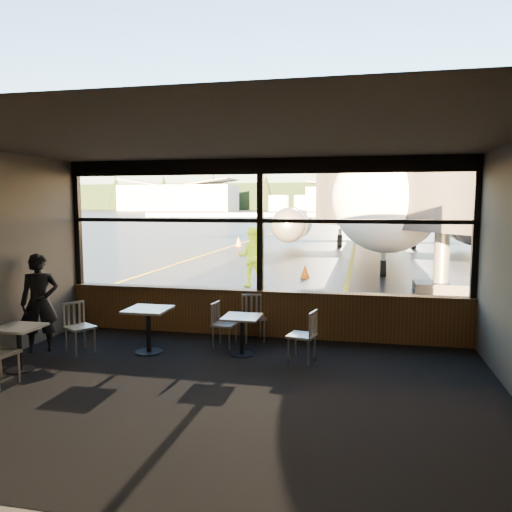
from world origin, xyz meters
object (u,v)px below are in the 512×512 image
(chair_near_e, at_px, (302,336))
(passenger, at_px, (40,303))
(ground_crew, at_px, (252,257))
(cafe_table_left, at_px, (20,349))
(chair_near_w, at_px, (225,325))
(cone_wing, at_px, (238,241))
(cafe_table_near, at_px, (242,336))
(jet_bridge, at_px, (421,211))
(airliner, at_px, (378,160))
(cone_nose, at_px, (305,271))
(chair_near_n, at_px, (253,318))
(chair_mid_w, at_px, (80,328))
(cafe_table_mid, at_px, (149,331))

(chair_near_e, bearing_deg, passenger, 106.57)
(ground_crew, bearing_deg, passenger, 66.56)
(cafe_table_left, height_order, chair_near_w, chair_near_w)
(chair_near_e, height_order, cone_wing, chair_near_e)
(cafe_table_near, xyz_separation_m, cafe_table_left, (-3.23, -1.53, 0.01))
(passenger, bearing_deg, cafe_table_near, -23.70)
(cafe_table_left, height_order, ground_crew, ground_crew)
(ground_crew, bearing_deg, jet_bridge, 166.79)
(jet_bridge, xyz_separation_m, chair_near_e, (-2.59, -7.00, -1.97))
(airliner, relative_size, chair_near_e, 37.82)
(airliner, xyz_separation_m, chair_near_w, (-3.25, -21.26, -4.74))
(cafe_table_left, xyz_separation_m, chair_near_w, (2.80, 1.94, 0.06))
(cone_nose, bearing_deg, passenger, -110.16)
(passenger, xyz_separation_m, ground_crew, (2.13, 7.78, 0.07))
(chair_near_n, height_order, chair_mid_w, chair_mid_w)
(chair_mid_w, distance_m, cone_nose, 10.25)
(jet_bridge, bearing_deg, passenger, -134.64)
(cone_nose, bearing_deg, cafe_table_near, -90.26)
(chair_near_e, height_order, chair_near_w, chair_near_e)
(cafe_table_left, height_order, chair_near_n, chair_near_n)
(cafe_table_left, distance_m, passenger, 1.20)
(cone_nose, bearing_deg, chair_mid_w, -106.19)
(chair_near_w, bearing_deg, jet_bridge, 155.00)
(chair_near_e, distance_m, cone_wing, 23.32)
(cafe_table_left, bearing_deg, cafe_table_mid, 39.61)
(cafe_table_mid, bearing_deg, chair_near_e, 0.82)
(jet_bridge, relative_size, chair_near_w, 13.25)
(cafe_table_near, distance_m, chair_near_w, 0.60)
(chair_mid_w, relative_size, cone_wing, 1.60)
(cafe_table_near, height_order, chair_near_n, chair_near_n)
(jet_bridge, bearing_deg, airliner, 93.20)
(cafe_table_mid, height_order, passenger, passenger)
(chair_near_n, height_order, ground_crew, ground_crew)
(airliner, height_order, ground_crew, airliner)
(airliner, height_order, chair_mid_w, airliner)
(passenger, bearing_deg, airliner, 42.14)
(passenger, bearing_deg, jet_bridge, 13.60)
(passenger, xyz_separation_m, cone_wing, (-2.04, 22.67, -0.60))
(cafe_table_mid, xyz_separation_m, cafe_table_left, (-1.59, -1.31, -0.04))
(chair_near_w, bearing_deg, cafe_table_mid, -55.14)
(cafe_table_mid, xyz_separation_m, chair_near_n, (1.65, 1.13, 0.05))
(ground_crew, xyz_separation_m, cone_nose, (1.49, 2.08, -0.71))
(cafe_table_near, xyz_separation_m, chair_near_w, (-0.43, 0.41, 0.07))
(cafe_table_left, bearing_deg, chair_near_w, 34.73)
(chair_near_e, bearing_deg, cafe_table_mid, 103.35)
(cafe_table_mid, bearing_deg, chair_near_n, 34.59)
(cafe_table_left, bearing_deg, passenger, 108.76)
(chair_near_e, bearing_deg, chair_mid_w, 107.00)
(airliner, xyz_separation_m, cone_wing, (-8.44, 0.49, -4.87))
(cafe_table_left, distance_m, chair_mid_w, 1.13)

